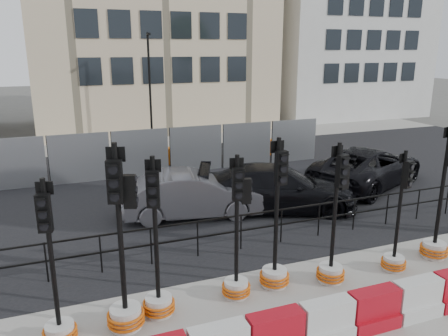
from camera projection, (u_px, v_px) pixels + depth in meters
name	position (u px, v px, depth m)	size (l,w,h in m)	color
ground	(260.00, 270.00, 10.60)	(120.00, 120.00, 0.00)	#51514C
road	(182.00, 187.00, 16.90)	(40.00, 14.00, 0.03)	black
sidewalk_far	(140.00, 142.00, 25.01)	(40.00, 4.00, 0.02)	gray
building_white	(338.00, 11.00, 34.11)	(12.00, 9.06, 16.00)	silver
kerb_railing	(241.00, 226.00, 11.49)	(18.00, 0.04, 1.00)	black
heras_fencing	(177.00, 154.00, 19.51)	(14.33, 1.72, 2.00)	gray
lamp_post_far	(150.00, 86.00, 23.41)	(0.12, 0.56, 6.00)	black
barrier_row	(326.00, 322.00, 7.97)	(15.70, 0.50, 0.80)	#AB0D11
traffic_signal_a	(57.00, 312.00, 7.82)	(0.62, 0.62, 3.15)	beige
traffic_signal_b	(124.00, 288.00, 8.18)	(0.72, 0.72, 3.65)	beige
traffic_signal_c	(158.00, 285.00, 8.65)	(0.65, 0.65, 3.31)	beige
traffic_signal_d	(237.00, 265.00, 9.27)	(0.62, 0.62, 3.17)	beige
traffic_signal_e	(275.00, 258.00, 9.70)	(0.68, 0.68, 3.43)	beige
traffic_signal_f	(333.00, 251.00, 9.87)	(0.65, 0.65, 3.29)	beige
traffic_signal_g	(396.00, 247.00, 10.44)	(0.59, 0.59, 2.99)	beige
traffic_signal_h	(437.00, 232.00, 11.05)	(0.69, 0.69, 3.48)	beige
car_b	(193.00, 194.00, 13.82)	(4.67, 2.28, 1.47)	#55555A
car_c	(278.00, 188.00, 14.39)	(5.59, 3.86, 1.50)	black
car_d	(368.00, 166.00, 16.98)	(6.02, 4.58, 1.52)	black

